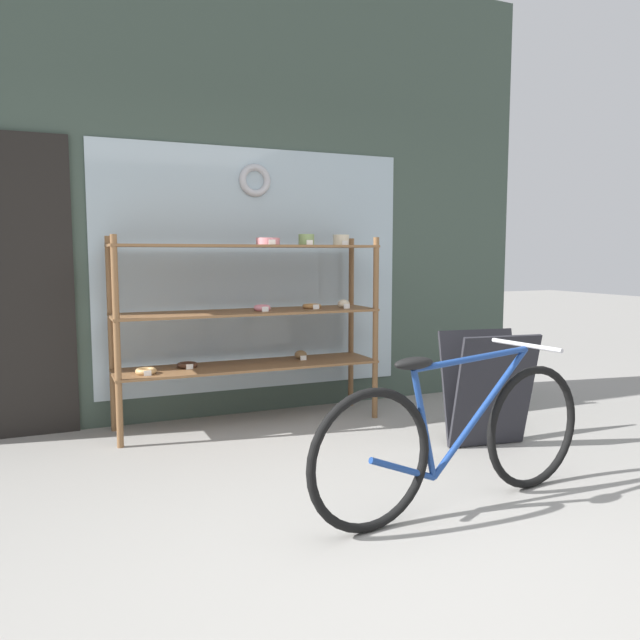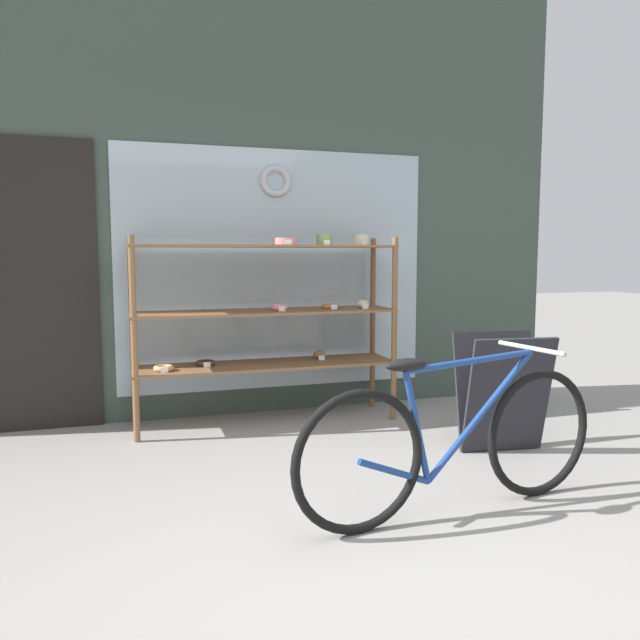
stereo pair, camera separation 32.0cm
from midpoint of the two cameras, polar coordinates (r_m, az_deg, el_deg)
The scene contains 5 objects.
ground_plane at distance 2.69m, azimuth 5.28°, elevation -22.32°, with size 30.00×30.00×0.00m, color gray.
storefront_facade at distance 5.01m, azimuth -10.71°, elevation 11.07°, with size 5.37×0.13×3.55m.
display_case at distance 4.67m, azimuth -8.22°, elevation 0.92°, with size 1.96×0.47×1.43m.
bicycle at distance 3.21m, azimuth 9.70°, elevation -10.60°, with size 1.75×0.46×0.81m.
sandwich_board at distance 4.27m, azimuth 12.98°, elevation -6.17°, with size 0.60×0.45×0.76m.
Camera 1 is at (-1.30, -2.02, 1.28)m, focal length 35.00 mm.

